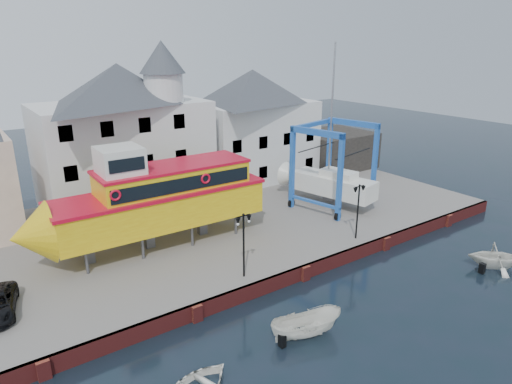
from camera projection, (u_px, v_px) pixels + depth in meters
ground at (305, 280)px, 30.03m from camera, size 140.00×140.00×0.00m
hardstanding at (219, 221)px, 38.41m from camera, size 44.00×22.00×1.00m
quay_wall at (304, 272)px, 29.96m from camera, size 44.00×0.47×1.00m
building_white_main at (125, 134)px, 39.32m from camera, size 14.00×8.30×14.00m
building_white_right at (253, 125)px, 47.59m from camera, size 12.00×8.00×11.20m
shed_dark at (334, 149)px, 52.64m from camera, size 8.00×7.00×4.00m
lamp_post_left at (244, 229)px, 27.46m from camera, size 1.12×0.32×4.20m
lamp_post_right at (359, 198)px, 32.92m from camera, size 1.12×0.32×4.20m
tour_boat at (147, 200)px, 31.38m from camera, size 17.19×4.34×7.47m
travel_lift at (325, 178)px, 40.62m from camera, size 7.47×9.48×13.88m
motorboat_a at (306, 336)px, 24.32m from camera, size 4.27×2.56×1.55m
motorboat_c at (494, 267)px, 31.71m from camera, size 4.82×4.78×1.92m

